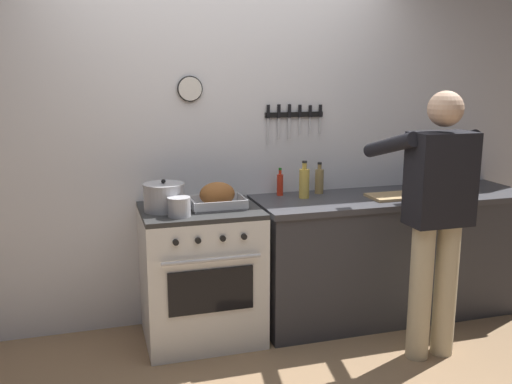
% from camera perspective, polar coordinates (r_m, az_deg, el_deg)
% --- Properties ---
extents(wall_back, '(6.00, 0.13, 2.60)m').
position_cam_1_polar(wall_back, '(3.99, -3.72, 5.35)').
color(wall_back, silver).
rests_on(wall_back, ground).
extents(counter_block, '(2.03, 0.65, 0.90)m').
position_cam_1_polar(counter_block, '(4.28, 13.52, -6.15)').
color(counter_block, '#38383D').
rests_on(counter_block, ground).
extents(stove, '(0.76, 0.67, 0.90)m').
position_cam_1_polar(stove, '(3.80, -5.57, -8.25)').
color(stove, white).
rests_on(stove, ground).
extents(person_cook, '(0.51, 0.63, 1.66)m').
position_cam_1_polar(person_cook, '(3.58, 17.83, -1.63)').
color(person_cook, '#C6B793').
rests_on(person_cook, ground).
extents(roasting_pan, '(0.35, 0.26, 0.17)m').
position_cam_1_polar(roasting_pan, '(3.65, -3.95, -0.46)').
color(roasting_pan, '#B7B7BC').
rests_on(roasting_pan, stove).
extents(stock_pot, '(0.26, 0.26, 0.20)m').
position_cam_1_polar(stock_pot, '(3.61, -9.32, -0.51)').
color(stock_pot, '#B7B7BC').
rests_on(stock_pot, stove).
extents(saucepan, '(0.14, 0.14, 0.12)m').
position_cam_1_polar(saucepan, '(3.46, -7.80, -1.49)').
color(saucepan, '#B7B7BC').
rests_on(saucepan, stove).
extents(cutting_board, '(0.36, 0.24, 0.02)m').
position_cam_1_polar(cutting_board, '(4.07, 13.87, -0.42)').
color(cutting_board, tan).
rests_on(cutting_board, counter_block).
extents(bottle_hot_sauce, '(0.05, 0.05, 0.20)m').
position_cam_1_polar(bottle_hot_sauce, '(4.01, 2.45, 0.81)').
color(bottle_hot_sauce, red).
rests_on(bottle_hot_sauce, counter_block).
extents(bottle_vinegar, '(0.06, 0.06, 0.23)m').
position_cam_1_polar(bottle_vinegar, '(4.10, 6.43, 1.16)').
color(bottle_vinegar, '#997F4C').
rests_on(bottle_vinegar, counter_block).
extents(bottle_cooking_oil, '(0.07, 0.07, 0.26)m').
position_cam_1_polar(bottle_cooking_oil, '(3.94, 4.91, 0.96)').
color(bottle_cooking_oil, gold).
rests_on(bottle_cooking_oil, counter_block).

